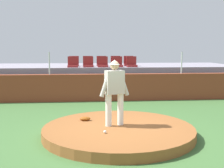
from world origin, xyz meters
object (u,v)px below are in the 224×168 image
(fielding_glove, at_px, (85,119))
(stadium_chair_8, at_px, (116,63))
(stadium_chair_5, at_px, (74,63))
(stadium_chair_3, at_px, (117,64))
(stadium_chair_1, at_px, (88,64))
(stadium_chair_9, at_px, (129,63))
(baseball, at_px, (105,132))
(stadium_chair_2, at_px, (103,64))
(pitcher, at_px, (115,88))
(stadium_chair_7, at_px, (101,63))
(stadium_chair_6, at_px, (88,63))
(stadium_chair_0, at_px, (73,64))
(stadium_chair_4, at_px, (132,64))

(fielding_glove, bearing_deg, stadium_chair_8, 78.07)
(stadium_chair_5, bearing_deg, stadium_chair_3, 155.96)
(stadium_chair_1, height_order, stadium_chair_9, same)
(stadium_chair_1, bearing_deg, baseball, 92.47)
(stadium_chair_2, bearing_deg, pitcher, 89.26)
(baseball, distance_m, stadium_chair_5, 8.11)
(stadium_chair_2, height_order, stadium_chair_8, same)
(stadium_chair_2, relative_size, stadium_chair_7, 1.00)
(fielding_glove, xyz_separation_m, stadium_chair_3, (1.55, 5.72, 1.25))
(baseball, relative_size, stadium_chair_9, 0.15)
(stadium_chair_6, bearing_deg, stadium_chair_2, 126.77)
(stadium_chair_0, relative_size, stadium_chair_6, 1.00)
(baseball, distance_m, stadium_chair_1, 7.17)
(stadium_chair_0, relative_size, stadium_chair_4, 1.00)
(stadium_chair_2, relative_size, stadium_chair_9, 1.00)
(stadium_chair_8, bearing_deg, fielding_glove, 76.72)
(pitcher, xyz_separation_m, stadium_chair_1, (-0.61, 6.34, 0.30))
(stadium_chair_2, relative_size, stadium_chair_8, 1.00)
(baseball, xyz_separation_m, stadium_chair_0, (-1.03, 7.03, 1.27))
(stadium_chair_1, relative_size, stadium_chair_7, 1.00)
(baseball, xyz_separation_m, stadium_chair_9, (1.77, 7.94, 1.27))
(stadium_chair_0, bearing_deg, stadium_chair_1, -178.06)
(stadium_chair_0, bearing_deg, stadium_chair_3, 179.63)
(stadium_chair_5, bearing_deg, stadium_chair_9, 179.91)
(baseball, distance_m, stadium_chair_0, 7.22)
(pitcher, distance_m, stadium_chair_9, 7.38)
(fielding_glove, xyz_separation_m, stadium_chair_8, (1.57, 6.64, 1.25))
(stadium_chair_7, height_order, stadium_chair_9, same)
(stadium_chair_0, bearing_deg, baseball, 98.34)
(stadium_chair_2, distance_m, stadium_chair_6, 1.17)
(pitcher, relative_size, baseball, 23.52)
(stadium_chair_4, bearing_deg, stadium_chair_8, -53.38)
(stadium_chair_7, bearing_deg, stadium_chair_2, 90.70)
(stadium_chair_1, bearing_deg, pitcher, 95.47)
(stadium_chair_0, xyz_separation_m, stadium_chair_1, (0.73, 0.02, 0.00))
(stadium_chair_8, xyz_separation_m, stadium_chair_9, (0.67, 0.00, 0.00))
(stadium_chair_0, bearing_deg, stadium_chair_5, -91.40)
(stadium_chair_3, relative_size, stadium_chair_4, 1.00)
(pitcher, relative_size, stadium_chair_5, 3.48)
(stadium_chair_3, distance_m, stadium_chair_7, 1.15)
(pitcher, bearing_deg, stadium_chair_5, 82.89)
(stadium_chair_1, relative_size, stadium_chair_6, 1.00)
(fielding_glove, distance_m, stadium_chair_2, 5.91)
(fielding_glove, relative_size, stadium_chair_8, 0.60)
(stadium_chair_5, bearing_deg, stadium_chair_6, -179.70)
(stadium_chair_4, distance_m, stadium_chair_7, 1.66)
(stadium_chair_1, xyz_separation_m, stadium_chair_3, (1.38, -0.04, 0.00))
(baseball, distance_m, stadium_chair_9, 8.23)
(baseball, xyz_separation_m, stadium_chair_2, (0.38, 7.01, 1.27))
(fielding_glove, height_order, stadium_chair_6, stadium_chair_6)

